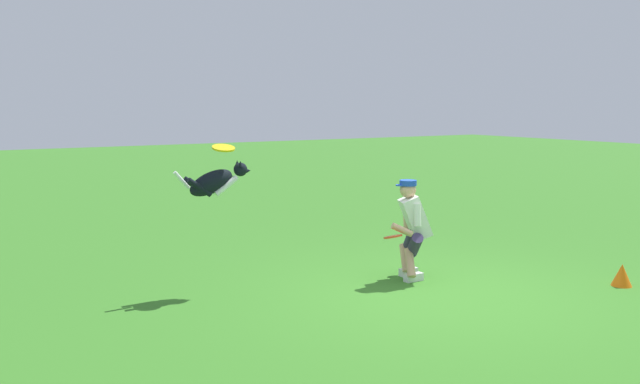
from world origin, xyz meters
name	(u,v)px	position (x,y,z in m)	size (l,w,h in m)	color
ground_plane	(439,296)	(0.00, 0.00, 0.00)	(60.00, 60.00, 0.00)	#357623
person	(412,226)	(-0.24, -0.82, 0.70)	(0.70, 0.64, 1.29)	silver
dog	(215,182)	(2.13, -1.66, 1.34)	(0.98, 0.29, 0.47)	black
frisbee_flying	(223,148)	(2.01, -1.65, 1.74)	(0.28, 0.28, 0.02)	yellow
frisbee_held	(393,237)	(0.13, -0.73, 0.61)	(0.24, 0.24, 0.02)	#E94520
training_cone	(622,275)	(-2.25, 0.86, 0.14)	(0.25, 0.25, 0.28)	orange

